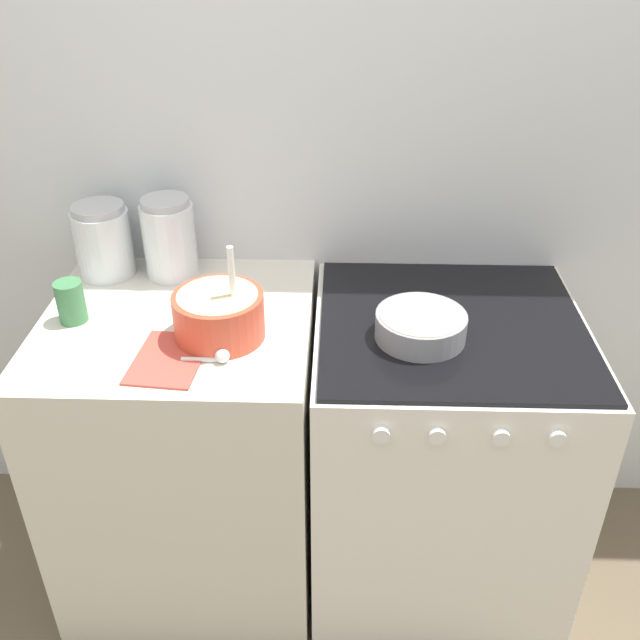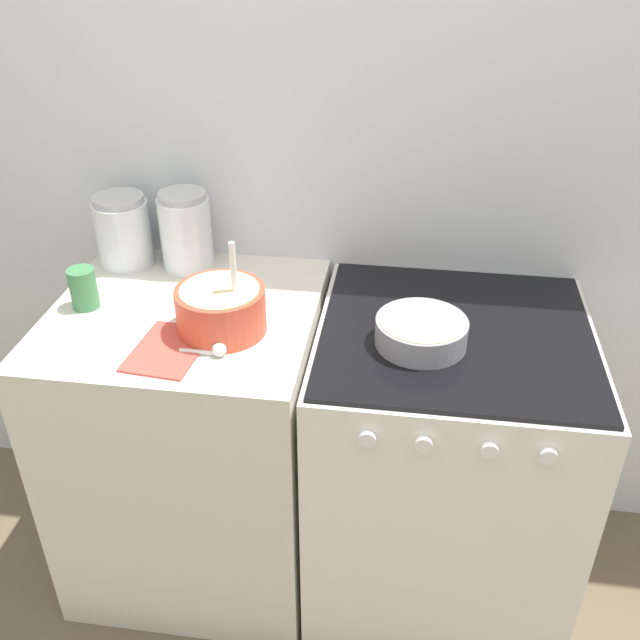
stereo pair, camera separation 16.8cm
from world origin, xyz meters
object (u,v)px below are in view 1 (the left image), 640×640
object	(u,v)px
mixing_bowl	(219,313)
storage_jar_left	(104,245)
tin_can	(71,302)
baking_pan	(421,325)
stove	(437,455)
storage_jar_middle	(170,243)

from	to	relation	value
mixing_bowl	storage_jar_left	distance (m)	0.50
tin_can	mixing_bowl	bearing A→B (deg)	-9.02
mixing_bowl	baking_pan	world-z (taller)	mixing_bowl
storage_jar_left	tin_can	size ratio (longest dim) A/B	1.90
stove	storage_jar_left	distance (m)	1.15
tin_can	storage_jar_middle	bearing A→B (deg)	51.85
mixing_bowl	storage_jar_middle	bearing A→B (deg)	119.98
stove	baking_pan	size ratio (longest dim) A/B	4.03
storage_jar_left	stove	bearing A→B (deg)	-14.14
baking_pan	storage_jar_left	xyz separation A→B (m)	(-0.89, 0.32, 0.05)
tin_can	storage_jar_left	bearing A→B (deg)	86.66
baking_pan	storage_jar_middle	xyz separation A→B (m)	(-0.70, 0.32, 0.06)
baking_pan	tin_can	bearing A→B (deg)	176.53
storage_jar_middle	storage_jar_left	bearing A→B (deg)	-180.00
storage_jar_middle	mixing_bowl	bearing A→B (deg)	-60.02
storage_jar_middle	stove	bearing A→B (deg)	-17.40
stove	baking_pan	world-z (taller)	baking_pan
stove	tin_can	world-z (taller)	tin_can
storage_jar_left	tin_can	bearing A→B (deg)	-93.34
stove	mixing_bowl	distance (m)	0.81
stove	baking_pan	distance (m)	0.51
stove	storage_jar_middle	distance (m)	1.00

